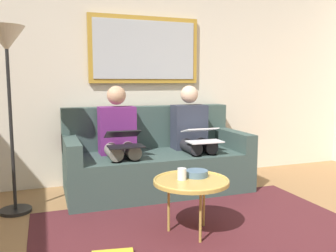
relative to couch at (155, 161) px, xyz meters
name	(u,v)px	position (x,y,z in m)	size (l,w,h in m)	color
wall_rear	(143,72)	(0.00, -0.48, 0.99)	(6.00, 0.12, 2.60)	beige
area_rug	(204,233)	(0.00, 1.27, -0.31)	(2.60, 1.80, 0.01)	#4C1E23
couch	(155,161)	(0.00, 0.00, 0.00)	(1.95, 0.90, 0.90)	#384C47
framed_mirror	(145,50)	(0.00, -0.39, 1.24)	(1.31, 0.05, 0.77)	#B7892D
coffee_table	(191,182)	(0.10, 1.22, 0.10)	(0.59, 0.59, 0.44)	tan
cup	(182,174)	(0.16, 1.18, 0.16)	(0.07, 0.07, 0.09)	silver
bowl	(197,173)	(0.01, 1.14, 0.14)	(0.18, 0.18, 0.05)	slate
person_left	(193,133)	(-0.42, 0.07, 0.30)	(0.38, 0.58, 1.14)	#2D3342
laptop_white	(202,135)	(-0.42, 0.32, 0.31)	(0.36, 0.33, 0.14)	white
person_right	(119,137)	(0.42, 0.07, 0.30)	(0.38, 0.58, 1.14)	#66236B
laptop_black	(124,139)	(0.42, 0.31, 0.31)	(0.34, 0.35, 0.15)	black
standing_lamp	(7,60)	(1.42, 0.27, 1.06)	(0.32, 0.32, 1.66)	black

